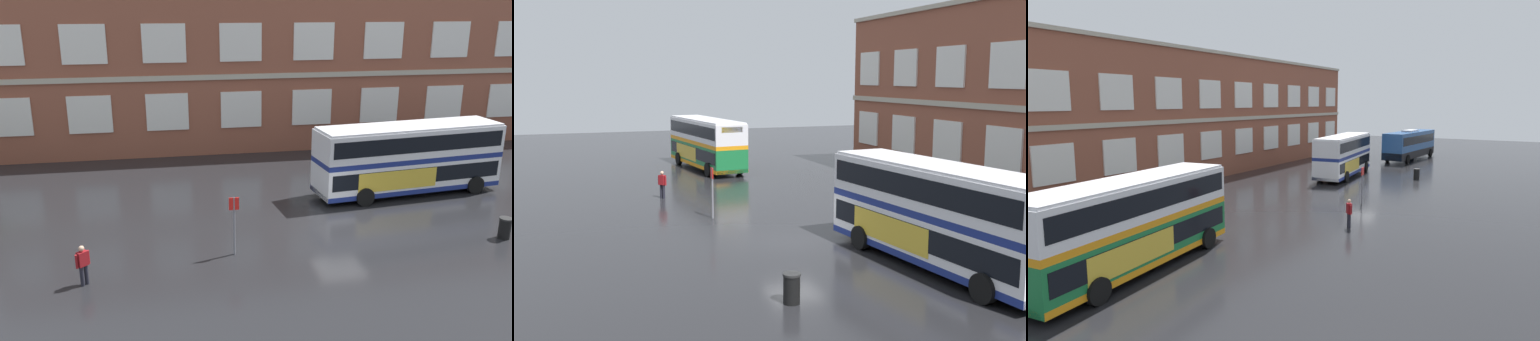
% 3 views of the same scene
% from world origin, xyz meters
% --- Properties ---
extents(ground_plane, '(120.00, 120.00, 0.00)m').
position_xyz_m(ground_plane, '(0.00, 2.00, 0.00)').
color(ground_plane, black).
extents(double_decker_near, '(11.23, 3.88, 4.07)m').
position_xyz_m(double_decker_near, '(-23.18, 1.53, 2.15)').
color(double_decker_near, '#197038').
rests_on(double_decker_near, ground).
extents(double_decker_middle, '(11.22, 3.80, 4.07)m').
position_xyz_m(double_decker_middle, '(5.23, 3.90, 2.15)').
color(double_decker_middle, silver).
rests_on(double_decker_middle, ground).
extents(waiting_passenger, '(0.55, 0.50, 1.70)m').
position_xyz_m(waiting_passenger, '(-12.02, -3.93, 0.93)').
color(waiting_passenger, black).
rests_on(waiting_passenger, ground).
extents(bus_stand_flag, '(0.44, 0.10, 2.70)m').
position_xyz_m(bus_stand_flag, '(-5.79, -2.33, 1.64)').
color(bus_stand_flag, slate).
rests_on(bus_stand_flag, ground).
extents(station_litter_bin, '(0.60, 0.60, 1.03)m').
position_xyz_m(station_litter_bin, '(7.08, -2.89, 0.52)').
color(station_litter_bin, black).
rests_on(station_litter_bin, ground).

